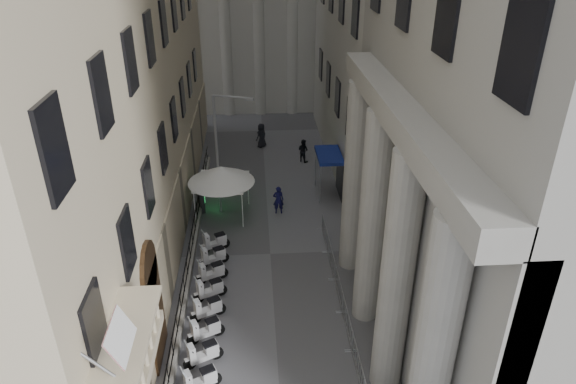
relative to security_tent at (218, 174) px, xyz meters
name	(u,v)px	position (x,y,z in m)	size (l,w,h in m)	color
iron_fence	(190,270)	(-1.36, -5.96, -2.78)	(0.30, 28.00, 1.40)	black
blue_awning	(328,194)	(7.09, 2.04, -2.78)	(1.60, 3.00, 3.00)	navy
scooter_5	(205,363)	(-0.10, -12.59, -2.78)	(0.56, 1.40, 1.50)	silver
scooter_6	(207,339)	(-0.10, -11.20, -2.78)	(0.56, 1.40, 1.50)	silver
scooter_7	(209,318)	(-0.10, -9.80, -2.78)	(0.56, 1.40, 1.50)	silver
scooter_8	(211,298)	(-0.10, -8.40, -2.78)	(0.56, 1.40, 1.50)	silver
scooter_9	(213,281)	(-0.10, -7.00, -2.78)	(0.56, 1.40, 1.50)	silver
scooter_10	(214,265)	(-0.10, -5.60, -2.78)	(0.56, 1.40, 1.50)	silver
scooter_11	(216,250)	(-0.10, -4.21, -2.78)	(0.56, 1.40, 1.50)	silver
barrier_2	(357,374)	(6.15, -13.58, -2.78)	(0.60, 2.40, 1.10)	#AAADB2
barrier_3	(347,331)	(6.15, -11.08, -2.78)	(0.60, 2.40, 1.10)	#AAADB2
barrier_4	(338,295)	(6.15, -8.58, -2.78)	(0.60, 2.40, 1.10)	#AAADB2
barrier_5	(331,265)	(6.15, -6.08, -2.78)	(0.60, 2.40, 1.10)	#AAADB2
barrier_6	(325,240)	(6.15, -3.58, -2.78)	(0.60, 2.40, 1.10)	#AAADB2
security_tent	(218,174)	(0.00, 0.00, 0.00)	(4.09, 4.09, 3.32)	silver
street_lamp	(221,146)	(0.25, 0.10, 1.77)	(2.42, 0.93, 7.68)	#989AA0
info_kiosk	(201,196)	(-1.25, 0.44, -1.77)	(0.56, 0.98, 2.00)	black
pedestrian_a	(278,200)	(3.64, -0.23, -1.85)	(0.68, 0.45, 1.86)	#0E0D36
pedestrian_b	(303,150)	(5.94, 7.65, -1.88)	(0.87, 0.68, 1.79)	black
pedestrian_c	(261,135)	(2.82, 10.75, -1.78)	(0.97, 0.63, 1.99)	black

